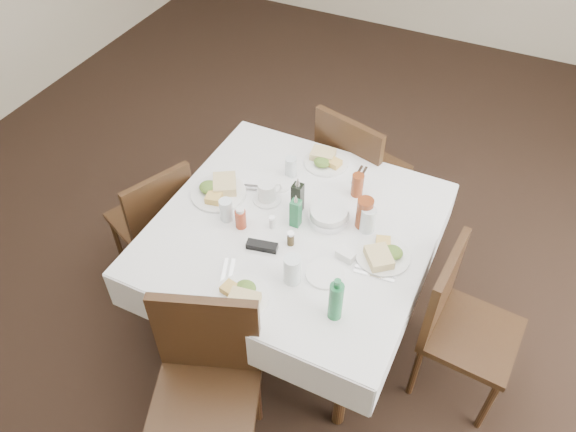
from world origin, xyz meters
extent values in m
plane|color=black|center=(0.00, 0.00, 0.00)|extent=(7.00, 7.00, 0.00)
cylinder|color=black|center=(-0.45, -0.68, 0.36)|extent=(0.06, 0.06, 0.72)
cylinder|color=black|center=(-0.44, 0.27, 0.36)|extent=(0.06, 0.06, 0.72)
cylinder|color=black|center=(0.50, -0.69, 0.36)|extent=(0.06, 0.06, 0.72)
cylinder|color=black|center=(0.51, 0.26, 0.36)|extent=(0.06, 0.06, 0.72)
cube|color=black|center=(0.03, -0.21, 0.73)|extent=(1.19, 1.19, 0.03)
cube|color=white|center=(0.03, -0.21, 0.76)|extent=(1.31, 1.31, 0.01)
cube|color=white|center=(0.03, 0.44, 0.65)|extent=(1.30, 0.02, 0.22)
cube|color=white|center=(0.02, -0.86, 0.65)|extent=(1.30, 0.02, 0.22)
cube|color=white|center=(0.68, -0.21, 0.65)|extent=(0.02, 1.30, 0.22)
cube|color=white|center=(-0.62, -0.20, 0.65)|extent=(0.02, 1.30, 0.22)
cube|color=black|center=(0.10, 0.67, 0.46)|extent=(0.55, 0.55, 0.04)
cube|color=black|center=(0.04, 0.47, 0.70)|extent=(0.44, 0.16, 0.49)
cylinder|color=black|center=(0.34, 0.80, 0.23)|extent=(0.04, 0.04, 0.46)
cylinder|color=black|center=(0.23, 0.43, 0.23)|extent=(0.04, 0.04, 0.46)
cylinder|color=black|center=(-0.04, 0.91, 0.23)|extent=(0.04, 0.04, 0.46)
cylinder|color=black|center=(-0.14, 0.53, 0.23)|extent=(0.04, 0.04, 0.46)
cube|color=black|center=(0.02, -1.10, 0.46)|extent=(0.58, 0.58, 0.04)
cube|color=black|center=(-0.05, -0.91, 0.71)|extent=(0.44, 0.20, 0.49)
cylinder|color=black|center=(-0.23, -0.98, 0.23)|extent=(0.04, 0.04, 0.46)
cylinder|color=black|center=(0.13, -0.85, 0.23)|extent=(0.04, 0.04, 0.46)
cube|color=black|center=(0.98, -0.22, 0.43)|extent=(0.45, 0.45, 0.04)
cube|color=black|center=(0.79, -0.20, 0.66)|extent=(0.07, 0.42, 0.46)
cylinder|color=black|center=(1.15, -0.41, 0.22)|extent=(0.03, 0.03, 0.43)
cylinder|color=black|center=(0.78, -0.38, 0.22)|extent=(0.03, 0.03, 0.43)
cylinder|color=black|center=(1.18, -0.05, 0.22)|extent=(0.03, 0.03, 0.43)
cylinder|color=black|center=(0.81, -0.02, 0.22)|extent=(0.03, 0.03, 0.43)
cube|color=black|center=(-0.89, -0.21, 0.41)|extent=(0.53, 0.53, 0.04)
cube|color=black|center=(-0.73, -0.29, 0.63)|extent=(0.20, 0.38, 0.44)
cylinder|color=black|center=(-0.98, 0.02, 0.21)|extent=(0.03, 0.03, 0.41)
cylinder|color=black|center=(-0.66, -0.13, 0.21)|extent=(0.03, 0.03, 0.41)
cylinder|color=black|center=(-1.12, -0.30, 0.21)|extent=(0.03, 0.03, 0.41)
cylinder|color=black|center=(-0.81, -0.44, 0.21)|extent=(0.03, 0.03, 0.41)
cylinder|color=white|center=(-0.01, 0.30, 0.77)|extent=(0.25, 0.25, 0.01)
cube|color=tan|center=(-0.04, 0.32, 0.80)|extent=(0.14, 0.11, 0.04)
cube|color=tan|center=(0.03, 0.29, 0.79)|extent=(0.09, 0.08, 0.03)
ellipsoid|color=#306415|center=(-0.02, 0.26, 0.80)|extent=(0.09, 0.08, 0.04)
cylinder|color=white|center=(0.00, -0.71, 0.77)|extent=(0.25, 0.25, 0.01)
cube|color=tan|center=(0.03, -0.74, 0.80)|extent=(0.15, 0.12, 0.04)
cube|color=tan|center=(-0.04, -0.70, 0.79)|extent=(0.09, 0.08, 0.03)
ellipsoid|color=#306415|center=(0.01, -0.67, 0.80)|extent=(0.09, 0.08, 0.04)
cylinder|color=white|center=(0.48, -0.21, 0.77)|extent=(0.26, 0.26, 0.01)
cube|color=tan|center=(0.48, -0.26, 0.80)|extent=(0.17, 0.17, 0.04)
cube|color=tan|center=(0.47, -0.17, 0.79)|extent=(0.09, 0.10, 0.03)
ellipsoid|color=#306415|center=(0.52, -0.20, 0.80)|extent=(0.10, 0.09, 0.04)
cylinder|color=white|center=(-0.42, -0.17, 0.77)|extent=(0.29, 0.29, 0.01)
cube|color=tan|center=(-0.41, -0.13, 0.80)|extent=(0.18, 0.19, 0.05)
cube|color=tan|center=(-0.41, -0.23, 0.80)|extent=(0.09, 0.11, 0.04)
ellipsoid|color=#306415|center=(-0.47, -0.18, 0.80)|extent=(0.11, 0.10, 0.05)
cylinder|color=white|center=(-0.17, 0.03, 0.77)|extent=(0.14, 0.14, 0.01)
cylinder|color=white|center=(0.28, -0.43, 0.77)|extent=(0.18, 0.18, 0.01)
cylinder|color=silver|center=(-0.15, 0.13, 0.82)|extent=(0.06, 0.06, 0.11)
cylinder|color=silver|center=(0.16, -0.52, 0.83)|extent=(0.08, 0.08, 0.15)
cylinder|color=silver|center=(0.36, -0.08, 0.83)|extent=(0.07, 0.07, 0.14)
cylinder|color=silver|center=(-0.29, -0.31, 0.82)|extent=(0.06, 0.06, 0.12)
cylinder|color=brown|center=(0.23, 0.13, 0.83)|extent=(0.06, 0.06, 0.13)
cylinder|color=brown|center=(0.33, -0.06, 0.85)|extent=(0.08, 0.08, 0.17)
cylinder|color=silver|center=(0.16, -0.10, 0.78)|extent=(0.20, 0.20, 0.04)
cylinder|color=white|center=(0.16, -0.10, 0.81)|extent=(0.18, 0.18, 0.04)
cube|color=black|center=(0.00, -0.10, 0.85)|extent=(0.05, 0.05, 0.17)
cone|color=silver|center=(0.00, -0.10, 0.95)|extent=(0.03, 0.03, 0.05)
cube|color=#1E6E3D|center=(0.03, -0.20, 0.84)|extent=(0.05, 0.05, 0.15)
cone|color=silver|center=(0.03, -0.20, 0.94)|extent=(0.03, 0.03, 0.04)
cylinder|color=#9E381D|center=(-0.20, -0.32, 0.81)|extent=(0.05, 0.05, 0.10)
cylinder|color=white|center=(-0.20, -0.32, 0.87)|extent=(0.04, 0.04, 0.02)
cylinder|color=white|center=(-0.06, -0.27, 0.79)|extent=(0.03, 0.03, 0.06)
cylinder|color=silver|center=(-0.06, -0.27, 0.83)|extent=(0.03, 0.03, 0.01)
cylinder|color=#3B2D17|center=(0.06, -0.33, 0.79)|extent=(0.03, 0.03, 0.07)
cylinder|color=silver|center=(0.06, -0.33, 0.83)|extent=(0.03, 0.03, 0.01)
cylinder|color=white|center=(-0.18, -0.10, 0.77)|extent=(0.15, 0.15, 0.01)
cylinder|color=white|center=(-0.18, -0.10, 0.82)|extent=(0.09, 0.09, 0.10)
cylinder|color=black|center=(-0.18, -0.10, 0.86)|extent=(0.08, 0.08, 0.01)
torus|color=white|center=(-0.14, -0.06, 0.82)|extent=(0.05, 0.06, 0.06)
cube|color=black|center=(-0.05, -0.41, 0.78)|extent=(0.15, 0.08, 0.03)
cylinder|color=#1E6E3D|center=(0.41, -0.61, 0.86)|extent=(0.06, 0.06, 0.20)
cylinder|color=#1E6E3D|center=(0.41, -0.61, 0.98)|extent=(0.03, 0.03, 0.04)
cube|color=white|center=(0.33, -0.30, 0.78)|extent=(0.09, 0.07, 0.04)
cube|color=pink|center=(0.33, -0.30, 0.79)|extent=(0.07, 0.05, 0.02)
cube|color=silver|center=(0.18, 0.28, 0.77)|extent=(0.02, 0.16, 0.01)
cube|color=silver|center=(0.20, 0.28, 0.77)|extent=(0.02, 0.16, 0.01)
cube|color=silver|center=(-0.09, -0.63, 0.77)|extent=(0.09, 0.20, 0.01)
cube|color=silver|center=(-0.12, -0.64, 0.77)|extent=(0.09, 0.20, 0.01)
cube|color=silver|center=(0.49, -0.34, 0.77)|extent=(0.19, 0.04, 0.01)
cube|color=silver|center=(0.48, -0.31, 0.77)|extent=(0.19, 0.04, 0.01)
cube|color=silver|center=(-0.36, -0.07, 0.77)|extent=(0.20, 0.08, 0.01)
cube|color=silver|center=(-0.35, -0.10, 0.77)|extent=(0.20, 0.08, 0.01)
camera|label=1|loc=(0.82, -1.94, 2.75)|focal=35.00mm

